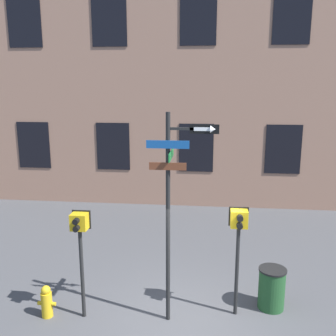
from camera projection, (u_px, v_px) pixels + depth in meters
ground_plane at (181, 326)px, 7.82m from camera, size 60.00×60.00×0.00m
building_facade at (198, 20)px, 14.34m from camera, size 24.00×0.64×14.76m
street_sign_pole at (172, 202)px, 7.47m from camera, size 1.40×0.81×4.43m
pedestrian_signal_left at (80, 236)px, 7.75m from camera, size 0.40×0.40×2.38m
pedestrian_signal_right at (239, 232)px, 7.83m from camera, size 0.41×0.40×2.42m
fire_hydrant at (47, 302)px, 8.07m from camera, size 0.40×0.24×0.72m
trash_bin at (272, 288)px, 8.37m from camera, size 0.62×0.62×0.95m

